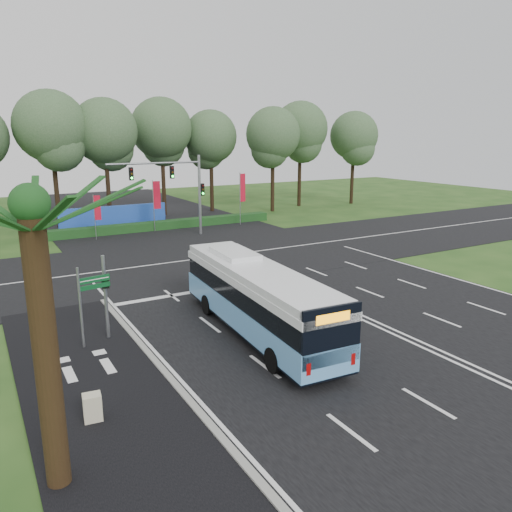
{
  "coord_description": "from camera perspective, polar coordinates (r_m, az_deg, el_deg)",
  "views": [
    {
      "loc": [
        -15.65,
        -20.03,
        8.66
      ],
      "look_at": [
        -2.94,
        2.0,
        2.48
      ],
      "focal_mm": 35.0,
      "sensor_mm": 36.0,
      "label": 1
    }
  ],
  "objects": [
    {
      "name": "ground",
      "position": [
        26.85,
        7.63,
        -5.29
      ],
      "size": [
        120.0,
        120.0,
        0.0
      ],
      "primitive_type": "plane",
      "color": "#214517",
      "rests_on": "ground"
    },
    {
      "name": "road_main",
      "position": [
        26.85,
        7.63,
        -5.25
      ],
      "size": [
        20.0,
        120.0,
        0.04
      ],
      "primitive_type": "cube",
      "color": "black",
      "rests_on": "ground"
    },
    {
      "name": "road_cross",
      "position": [
        36.68,
        -3.83,
        0.01
      ],
      "size": [
        120.0,
        14.0,
        0.05
      ],
      "primitive_type": "cube",
      "color": "black",
      "rests_on": "ground"
    },
    {
      "name": "bike_path",
      "position": [
        19.35,
        -17.89,
        -13.55
      ],
      "size": [
        5.0,
        18.0,
        0.06
      ],
      "primitive_type": "cube",
      "color": "black",
      "rests_on": "ground"
    },
    {
      "name": "kerb_strip",
      "position": [
        19.87,
        -10.99,
        -12.26
      ],
      "size": [
        0.25,
        18.0,
        0.12
      ],
      "primitive_type": "cube",
      "color": "gray",
      "rests_on": "ground"
    },
    {
      "name": "city_bus",
      "position": [
        22.01,
        0.13,
        -4.85
      ],
      "size": [
        3.19,
        11.71,
        3.32
      ],
      "rotation": [
        0.0,
        0.0,
        -0.07
      ],
      "color": "#62A7E4",
      "rests_on": "ground"
    },
    {
      "name": "pedestrian_signal",
      "position": [
        22.33,
        -16.8,
        -4.19
      ],
      "size": [
        0.35,
        0.43,
        3.74
      ],
      "rotation": [
        0.0,
        0.0,
        -0.33
      ],
      "color": "gray",
      "rests_on": "ground"
    },
    {
      "name": "street_sign",
      "position": [
        21.69,
        -18.71,
        -4.33
      ],
      "size": [
        1.35,
        0.28,
        3.49
      ],
      "rotation": [
        0.0,
        0.0,
        0.15
      ],
      "color": "gray",
      "rests_on": "ground"
    },
    {
      "name": "utility_cabinet",
      "position": [
        16.86,
        -18.17,
        -16.19
      ],
      "size": [
        0.6,
        0.52,
        0.92
      ],
      "primitive_type": "cube",
      "rotation": [
        0.0,
        0.0,
        -0.12
      ],
      "color": "beige",
      "rests_on": "ground"
    },
    {
      "name": "banner_flag_left",
      "position": [
        44.0,
        -17.73,
        5.01
      ],
      "size": [
        0.56,
        0.18,
        3.86
      ],
      "rotation": [
        0.0,
        0.0,
        -0.24
      ],
      "color": "gray",
      "rests_on": "ground"
    },
    {
      "name": "banner_flag_mid",
      "position": [
        46.55,
        -11.36,
        6.49
      ],
      "size": [
        0.69,
        0.14,
        4.72
      ],
      "rotation": [
        0.0,
        0.0,
        -0.12
      ],
      "color": "gray",
      "rests_on": "ground"
    },
    {
      "name": "banner_flag_right",
      "position": [
        49.26,
        -1.62,
        7.42
      ],
      "size": [
        0.73,
        0.26,
        5.12
      ],
      "rotation": [
        0.0,
        0.0,
        0.29
      ],
      "color": "gray",
      "rests_on": "ground"
    },
    {
      "name": "palm_tree",
      "position": [
        12.28,
        -24.1,
        2.07
      ],
      "size": [
        3.2,
        3.2,
        7.65
      ],
      "color": "#382614",
      "rests_on": "ground"
    },
    {
      "name": "traffic_light_gantry",
      "position": [
        43.7,
        -8.66,
        8.25
      ],
      "size": [
        8.41,
        0.28,
        7.0
      ],
      "color": "gray",
      "rests_on": "ground"
    },
    {
      "name": "hedge",
      "position": [
        47.92,
        -10.47,
        3.5
      ],
      "size": [
        22.0,
        1.2,
        0.8
      ],
      "primitive_type": "cube",
      "color": "#163D16",
      "rests_on": "ground"
    },
    {
      "name": "blue_hoarding",
      "position": [
        49.04,
        -15.91,
        4.26
      ],
      "size": [
        10.0,
        0.3,
        2.2
      ],
      "primitive_type": "cube",
      "color": "blue",
      "rests_on": "ground"
    },
    {
      "name": "eucalyptus_row",
      "position": [
        53.93,
        -10.29,
        13.78
      ],
      "size": [
        54.19,
        10.1,
        12.74
      ],
      "color": "black",
      "rests_on": "ground"
    }
  ]
}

